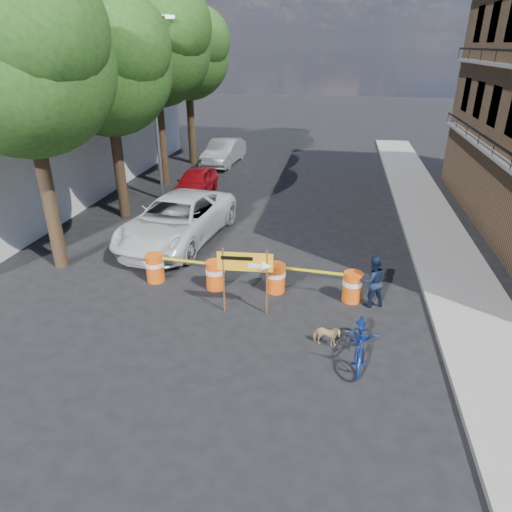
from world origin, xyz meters
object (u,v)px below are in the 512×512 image
at_px(sedan_red, 195,182).
at_px(detour_sign, 252,267).
at_px(barrel_far_right, 352,286).
at_px(pedestrian, 372,281).
at_px(dog, 327,336).
at_px(barrel_mid_left, 215,274).
at_px(barrel_far_left, 155,267).
at_px(barrel_mid_right, 276,277).
at_px(bicycle, 363,321).
at_px(suv_white, 177,220).
at_px(sedan_silver, 224,152).

bearing_deg(sedan_red, detour_sign, -65.67).
height_order(barrel_far_right, sedan_red, sedan_red).
bearing_deg(pedestrian, detour_sign, -2.90).
height_order(dog, sedan_red, sedan_red).
bearing_deg(barrel_mid_left, dog, -34.51).
xyz_separation_m(barrel_far_left, dog, (5.46, -2.53, -0.18)).
bearing_deg(dog, barrel_far_right, -9.12).
relative_size(dog, sedan_red, 0.18).
relative_size(barrel_mid_right, bicycle, 0.42).
height_order(suv_white, sedan_red, suv_white).
xyz_separation_m(detour_sign, suv_white, (-3.73, 4.58, -0.58)).
distance_m(barrel_far_left, sedan_silver, 15.56).
height_order(pedestrian, bicycle, bicycle).
relative_size(barrel_far_right, bicycle, 0.42).
height_order(barrel_mid_right, sedan_red, sedan_red).
relative_size(detour_sign, suv_white, 0.32).
xyz_separation_m(barrel_mid_left, detour_sign, (1.38, -1.20, 0.95)).
height_order(pedestrian, sedan_red, pedestrian).
bearing_deg(suv_white, barrel_far_left, -76.23).
relative_size(barrel_far_right, detour_sign, 0.46).
bearing_deg(barrel_far_right, barrel_mid_right, 175.95).
xyz_separation_m(barrel_mid_right, sedan_silver, (-5.40, 15.48, 0.29)).
xyz_separation_m(barrel_mid_right, sedan_red, (-5.23, 8.93, 0.19)).
xyz_separation_m(barrel_mid_left, suv_white, (-2.35, 3.39, 0.38)).
relative_size(barrel_mid_right, pedestrian, 0.58).
distance_m(barrel_far_left, bicycle, 6.93).
relative_size(dog, suv_white, 0.11).
bearing_deg(barrel_mid_left, sedan_red, 110.45).
bearing_deg(sedan_red, bicycle, -57.69).
relative_size(suv_white, sedan_silver, 1.32).
height_order(barrel_far_left, sedan_red, sedan_red).
xyz_separation_m(barrel_far_left, sedan_red, (-1.39, 8.93, 0.19)).
bearing_deg(sedan_silver, barrel_far_right, -59.54).
bearing_deg(dog, barrel_mid_left, 61.61).
bearing_deg(barrel_mid_right, sedan_silver, 109.24).
distance_m(dog, sedan_red, 13.35).
xyz_separation_m(detour_sign, dog, (2.09, -1.19, -1.14)).
bearing_deg(dog, barrel_far_left, 71.29).
bearing_deg(detour_sign, sedan_red, 111.20).
bearing_deg(barrel_far_right, sedan_red, 129.49).
distance_m(barrel_far_right, sedan_red, 11.79).
bearing_deg(pedestrian, sedan_red, -69.20).
bearing_deg(barrel_mid_right, suv_white, 142.28).
height_order(bicycle, suv_white, bicycle).
bearing_deg(suv_white, detour_sign, -43.33).
height_order(barrel_mid_right, detour_sign, detour_sign).
bearing_deg(detour_sign, barrel_mid_right, 66.94).
distance_m(barrel_mid_right, dog, 3.00).
height_order(detour_sign, dog, detour_sign).
xyz_separation_m(pedestrian, sedan_silver, (-8.20, 15.80, -0.01)).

